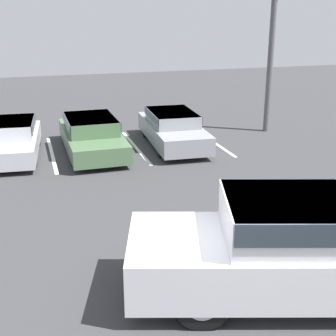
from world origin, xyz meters
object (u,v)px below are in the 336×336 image
wheel_stop_curb (99,130)px  parked_sedan_c (173,127)px  parked_sedan_a (9,138)px  pickup_truck (304,249)px  parked_sedan_b (92,134)px  light_post (271,50)px

wheel_stop_curb → parked_sedan_c: bearing=-50.4°
parked_sedan_a → parked_sedan_c: (5.66, -0.23, 0.01)m
wheel_stop_curb → pickup_truck: bearing=-82.9°
pickup_truck → parked_sedan_b: pickup_truck is taller
pickup_truck → light_post: (5.01, 10.58, 2.32)m
pickup_truck → parked_sedan_a: 11.10m
parked_sedan_b → pickup_truck: bearing=12.5°
pickup_truck → parked_sedan_b: size_ratio=1.35×
pickup_truck → parked_sedan_b: (-2.22, 9.68, -0.24)m
parked_sedan_a → wheel_stop_curb: bearing=131.4°
parked_sedan_b → parked_sedan_c: 2.95m
parked_sedan_b → wheel_stop_curb: 2.92m
pickup_truck → parked_sedan_c: bearing=102.5°
parked_sedan_a → parked_sedan_b: (2.72, -0.27, 0.00)m
light_post → wheel_stop_curb: light_post is taller
light_post → wheel_stop_curb: (-6.55, 1.88, -3.15)m
pickup_truck → wheel_stop_curb: size_ratio=3.75×
parked_sedan_c → wheel_stop_curb: parked_sedan_c is taller
parked_sedan_c → pickup_truck: bearing=-1.0°
parked_sedan_b → light_post: size_ratio=0.84×
parked_sedan_b → parked_sedan_c: size_ratio=1.00×
light_post → wheel_stop_curb: size_ratio=3.29×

